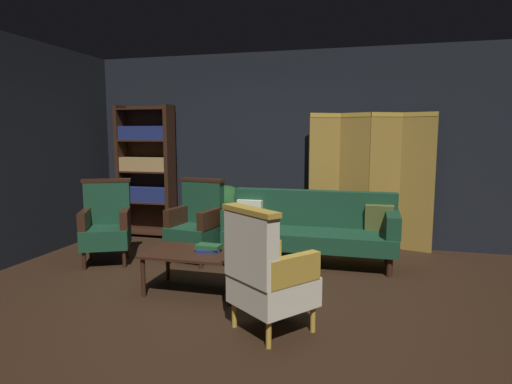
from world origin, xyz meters
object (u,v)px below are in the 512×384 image
(folding_screen, at_px, (369,179))
(coffee_table, at_px, (196,256))
(velvet_couch, at_px, (311,226))
(book_navy_cloth, at_px, (209,250))
(armchair_gilt_accent, at_px, (267,273))
(potted_plant, at_px, (227,212))
(bookshelf, at_px, (146,169))
(book_green_cloth, at_px, (209,246))
(armchair_wing_left, at_px, (197,223))
(armchair_wing_right, at_px, (106,224))

(folding_screen, xyz_separation_m, coffee_table, (-1.68, -2.22, -0.61))
(velvet_couch, height_order, book_navy_cloth, velvet_couch)
(armchair_gilt_accent, bearing_deg, potted_plant, 115.49)
(bookshelf, distance_m, book_green_cloth, 2.87)
(armchair_wing_left, height_order, potted_plant, armchair_wing_left)
(coffee_table, distance_m, potted_plant, 1.77)
(book_navy_cloth, bearing_deg, folding_screen, 54.74)
(book_navy_cloth, bearing_deg, bookshelf, 131.12)
(armchair_gilt_accent, xyz_separation_m, book_navy_cloth, (-0.78, 0.74, -0.05))
(folding_screen, xyz_separation_m, bookshelf, (-3.39, -0.08, 0.09))
(velvet_couch, distance_m, armchair_wing_right, 2.58)
(folding_screen, bearing_deg, velvet_couch, -130.19)
(folding_screen, xyz_separation_m, potted_plant, (-1.93, -0.48, -0.47))
(armchair_gilt_accent, distance_m, book_navy_cloth, 1.08)
(bookshelf, height_order, velvet_couch, bookshelf)
(armchair_gilt_accent, height_order, book_navy_cloth, armchair_gilt_accent)
(bookshelf, distance_m, armchair_wing_right, 1.57)
(folding_screen, height_order, bookshelf, bookshelf)
(armchair_gilt_accent, distance_m, potted_plant, 2.72)
(book_green_cloth, bearing_deg, book_navy_cloth, -90.00)
(bookshelf, height_order, armchair_wing_left, bookshelf)
(potted_plant, bearing_deg, folding_screen, 13.81)
(book_navy_cloth, bearing_deg, armchair_gilt_accent, -43.39)
(armchair_wing_left, distance_m, armchair_wing_right, 1.13)
(velvet_couch, relative_size, coffee_table, 2.12)
(bookshelf, distance_m, armchair_gilt_accent, 3.92)
(folding_screen, relative_size, armchair_wing_left, 1.83)
(coffee_table, distance_m, armchair_wing_right, 1.65)
(potted_plant, bearing_deg, armchair_gilt_accent, -64.51)
(velvet_couch, height_order, potted_plant, potted_plant)
(bookshelf, height_order, armchair_wing_right, bookshelf)
(potted_plant, bearing_deg, book_green_cloth, -77.29)
(armchair_wing_left, bearing_deg, coffee_table, -67.94)
(bookshelf, relative_size, book_green_cloth, 8.26)
(potted_plant, distance_m, book_green_cloth, 1.76)
(bookshelf, xyz_separation_m, book_green_cloth, (1.84, -2.11, -0.60))
(bookshelf, xyz_separation_m, armchair_wing_left, (1.29, -1.09, -0.58))
(potted_plant, bearing_deg, book_navy_cloth, -77.29)
(armchair_wing_right, bearing_deg, folding_screen, 25.65)
(bookshelf, xyz_separation_m, coffee_table, (1.71, -2.14, -0.70))
(book_navy_cloth, bearing_deg, armchair_wing_left, 118.50)
(bookshelf, bearing_deg, armchair_gilt_accent, -47.35)
(folding_screen, distance_m, velvet_couch, 1.20)
(book_green_cloth, bearing_deg, potted_plant, 102.71)
(folding_screen, distance_m, potted_plant, 2.05)
(book_navy_cloth, bearing_deg, potted_plant, 102.71)
(folding_screen, height_order, armchair_wing_right, folding_screen)
(potted_plant, distance_m, book_navy_cloth, 1.76)
(armchair_gilt_accent, xyz_separation_m, armchair_wing_right, (-2.41, 1.41, 0.00))
(armchair_wing_right, relative_size, book_navy_cloth, 4.45)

